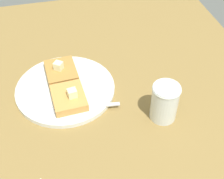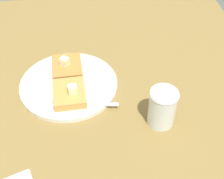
{
  "view_description": "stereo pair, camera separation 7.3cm",
  "coord_description": "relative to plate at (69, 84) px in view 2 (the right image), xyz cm",
  "views": [
    {
      "loc": [
        -60.25,
        9.94,
        58.08
      ],
      "look_at": [
        -9.11,
        -2.53,
        6.88
      ],
      "focal_mm": 50.0,
      "sensor_mm": 36.0,
      "label": 1
    },
    {
      "loc": [
        -61.48,
        2.71,
        58.08
      ],
      "look_at": [
        -9.11,
        -2.53,
        6.88
      ],
      "focal_mm": 50.0,
      "sensor_mm": 36.0,
      "label": 2
    }
  ],
  "objects": [
    {
      "name": "toast_slice_middle",
      "position": [
        4.98,
        0.3,
        1.54
      ],
      "size": [
        9.89,
        8.27,
        2.06
      ],
      "primitive_type": "cube",
      "rotation": [
        0.0,
        0.0,
        0.06
      ],
      "color": "#AB7937",
      "rests_on": "plate"
    },
    {
      "name": "syrup_jar",
      "position": [
        -13.94,
        -21.02,
        3.54
      ],
      "size": [
        6.42,
        6.42,
        9.28
      ],
      "color": "#45210A",
      "rests_on": "table_surface"
    },
    {
      "name": "table_surface",
      "position": [
        2.14,
        -7.98,
        -1.85
      ],
      "size": [
        90.67,
        90.67,
        2.38
      ],
      "primitive_type": "cube",
      "color": "olive",
      "rests_on": "ground"
    },
    {
      "name": "butter_pat_secondary",
      "position": [
        5.03,
        0.75,
        3.62
      ],
      "size": [
        2.76,
        2.8,
        2.09
      ],
      "primitive_type": "cube",
      "rotation": [
        0.0,
        0.0,
        0.92
      ],
      "color": "beige",
      "rests_on": "toast_slice_middle"
    },
    {
      "name": "plate",
      "position": [
        0.0,
        0.0,
        0.0
      ],
      "size": [
        25.04,
        25.04,
        1.18
      ],
      "color": "silver",
      "rests_on": "table_surface"
    },
    {
      "name": "butter_pat_primary",
      "position": [
        -5.74,
        -1.21,
        3.62
      ],
      "size": [
        2.17,
        2.35,
        2.09
      ],
      "primitive_type": "cube",
      "rotation": [
        0.0,
        0.0,
        1.72
      ],
      "color": "#F4E9B2",
      "rests_on": "toast_slice_left"
    },
    {
      "name": "fork",
      "position": [
        -8.0,
        -2.91,
        0.69
      ],
      "size": [
        3.21,
        16.06,
        0.36
      ],
      "color": "silver",
      "rests_on": "plate"
    },
    {
      "name": "toast_slice_left",
      "position": [
        -4.98,
        -0.3,
        1.54
      ],
      "size": [
        9.89,
        8.27,
        2.06
      ],
      "primitive_type": "cube",
      "rotation": [
        0.0,
        0.0,
        0.06
      ],
      "color": "#C78E45",
      "rests_on": "plate"
    }
  ]
}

